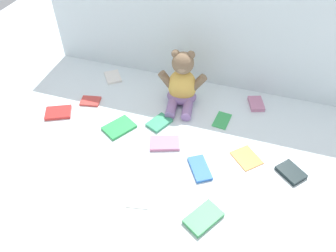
{
  "coord_description": "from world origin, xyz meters",
  "views": [
    {
      "loc": [
        0.3,
        -1.06,
        1.07
      ],
      "look_at": [
        -0.01,
        -0.1,
        0.1
      ],
      "focal_mm": 35.06,
      "sensor_mm": 36.0,
      "label": 1
    }
  ],
  "objects": [
    {
      "name": "book_case_7",
      "position": [
        -0.09,
        0.0,
        0.01
      ],
      "size": [
        0.12,
        0.13,
        0.01
      ],
      "primitive_type": "cube",
      "rotation": [
        0.0,
        0.0,
        2.71
      ],
      "color": "#359668",
      "rests_on": "ground_plane"
    },
    {
      "name": "book_case_8",
      "position": [
        0.16,
        -0.21,
        0.01
      ],
      "size": [
        0.13,
        0.15,
        0.01
      ],
      "primitive_type": "cube",
      "rotation": [
        0.0,
        0.0,
        3.7
      ],
      "color": "blue",
      "rests_on": "ground_plane"
    },
    {
      "name": "teddy_bear",
      "position": [
        -0.03,
        0.19,
        0.11
      ],
      "size": [
        0.24,
        0.23,
        0.29
      ],
      "rotation": [
        0.0,
        0.0,
        0.16
      ],
      "color": "#E5B24C",
      "rests_on": "ground_plane"
    },
    {
      "name": "book_case_12",
      "position": [
        0.34,
        -0.09,
        0.0
      ],
      "size": [
        0.15,
        0.15,
        0.01
      ],
      "primitive_type": "cube",
      "rotation": [
        0.0,
        0.0,
        0.78
      ],
      "color": "orange",
      "rests_on": "ground_plane"
    },
    {
      "name": "book_case_4",
      "position": [
        -0.25,
        -0.09,
        0.01
      ],
      "size": [
        0.16,
        0.17,
        0.01
      ],
      "primitive_type": "cube",
      "rotation": [
        0.0,
        0.0,
        2.6
      ],
      "color": "green",
      "rests_on": "ground_plane"
    },
    {
      "name": "book_case_6",
      "position": [
        -0.45,
        0.27,
        0.01
      ],
      "size": [
        0.13,
        0.13,
        0.01
      ],
      "primitive_type": "cube",
      "rotation": [
        0.0,
        0.0,
        0.64
      ],
      "color": "silver",
      "rests_on": "ground_plane"
    },
    {
      "name": "backdrop_drape",
      "position": [
        0.0,
        0.41,
        0.31
      ],
      "size": [
        1.65,
        0.03,
        0.62
      ],
      "primitive_type": "cube",
      "color": "silver",
      "rests_on": "ground_plane"
    },
    {
      "name": "ground_plane",
      "position": [
        0.0,
        0.0,
        0.0
      ],
      "size": [
        3.2,
        3.2,
        0.0
      ],
      "primitive_type": "plane",
      "color": "silver"
    },
    {
      "name": "book_case_1",
      "position": [
        -0.02,
        -0.41,
        0.0
      ],
      "size": [
        0.1,
        0.11,
        0.01
      ],
      "primitive_type": "cube",
      "rotation": [
        0.0,
        0.0,
        0.2
      ],
      "color": "white",
      "rests_on": "ground_plane"
    },
    {
      "name": "book_case_10",
      "position": [
        -0.58,
        -0.08,
        0.01
      ],
      "size": [
        0.15,
        0.13,
        0.02
      ],
      "primitive_type": "cube",
      "rotation": [
        0.0,
        0.0,
        2.02
      ],
      "color": "red",
      "rests_on": "ground_plane"
    },
    {
      "name": "book_case_3",
      "position": [
        -0.02,
        -0.12,
        0.01
      ],
      "size": [
        0.15,
        0.12,
        0.02
      ],
      "primitive_type": "cube",
      "rotation": [
        0.0,
        0.0,
        1.91
      ],
      "color": "#C06E95",
      "rests_on": "ground_plane"
    },
    {
      "name": "book_case_9",
      "position": [
        0.19,
        0.11,
        0.0
      ],
      "size": [
        0.08,
        0.12,
        0.01
      ],
      "primitive_type": "cube",
      "rotation": [
        0.0,
        0.0,
        6.17
      ],
      "color": "green",
      "rests_on": "ground_plane"
    },
    {
      "name": "book_case_11",
      "position": [
        0.52,
        -0.11,
        0.01
      ],
      "size": [
        0.13,
        0.13,
        0.02
      ],
      "primitive_type": "cube",
      "rotation": [
        0.0,
        0.0,
        4.0
      ],
      "color": "black",
      "rests_on": "ground_plane"
    },
    {
      "name": "book_case_5",
      "position": [
        0.23,
        -0.43,
        0.01
      ],
      "size": [
        0.14,
        0.16,
        0.02
      ],
      "primitive_type": "cube",
      "rotation": [
        0.0,
        0.0,
        2.59
      ],
      "color": "#379151",
      "rests_on": "ground_plane"
    },
    {
      "name": "book_case_0",
      "position": [
        -0.47,
        0.05,
        0.01
      ],
      "size": [
        0.11,
        0.09,
        0.01
      ],
      "primitive_type": "cube",
      "rotation": [
        0.0,
        0.0,
        1.78
      ],
      "color": "#C53D38",
      "rests_on": "ground_plane"
    },
    {
      "name": "book_case_2",
      "position": [
        0.33,
        0.28,
        0.01
      ],
      "size": [
        0.1,
        0.12,
        0.02
      ],
      "primitive_type": "cube",
      "rotation": [
        0.0,
        0.0,
        3.48
      ],
      "color": "#B97093",
      "rests_on": "ground_plane"
    }
  ]
}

